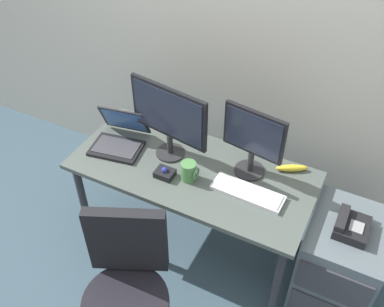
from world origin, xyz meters
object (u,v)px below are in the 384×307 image
office_chair (129,298)px  keyboard (248,192)px  file_cabinet (338,264)px  banana (292,168)px  coffee_mug (189,171)px  monitor_side (253,139)px  monitor_main (169,117)px  trackball_mouse (165,173)px  desk_phone (351,226)px  laptop (119,138)px

office_chair → keyboard: bearing=63.4°
file_cabinet → office_chair: bearing=-139.8°
keyboard → banana: (0.16, 0.29, 0.01)m
keyboard → coffee_mug: 0.35m
office_chair → monitor_side: monitor_side is taller
keyboard → monitor_main: bearing=169.4°
file_cabinet → monitor_side: size_ratio=1.50×
keyboard → trackball_mouse: trackball_mouse is taller
desk_phone → coffee_mug: size_ratio=1.70×
office_chair → laptop: bearing=124.7°
monitor_side → coffee_mug: 0.41m
desk_phone → laptop: 1.45m
monitor_main → laptop: (-0.33, -0.06, -0.23)m
trackball_mouse → banana: bearing=30.4°
monitor_main → keyboard: bearing=-10.6°
keyboard → trackball_mouse: 0.49m
file_cabinet → coffee_mug: (-0.92, -0.11, 0.45)m
keyboard → banana: banana is taller
office_chair → monitor_main: (-0.20, 0.82, 0.56)m
trackball_mouse → banana: (0.65, 0.38, -0.00)m
file_cabinet → coffee_mug: bearing=-173.0°
keyboard → laptop: (-0.88, 0.04, 0.04)m
banana → monitor_main: bearing=-165.0°
desk_phone → banana: (-0.40, 0.24, 0.05)m
desk_phone → keyboard: bearing=-174.4°
laptop → banana: size_ratio=1.89×
coffee_mug → banana: size_ratio=0.62×
monitor_main → laptop: 0.41m
coffee_mug → banana: 0.61m
office_chair → banana: bearing=62.7°
desk_phone → monitor_main: size_ratio=0.38×
office_chair → trackball_mouse: 0.71m
coffee_mug → laptop: bearing=171.4°
coffee_mug → banana: (0.51, 0.33, -0.04)m
monitor_side → coffee_mug: (-0.29, -0.22, -0.19)m
keyboard → file_cabinet: bearing=7.2°
banana → desk_phone: bearing=-30.8°
office_chair → trackball_mouse: bearing=101.4°
monitor_side → keyboard: 0.30m
laptop → trackball_mouse: size_ratio=3.27×
coffee_mug → office_chair: bearing=-90.8°
desk_phone → office_chair: (-0.92, -0.77, -0.25)m
desk_phone → monitor_main: 1.16m
file_cabinet → desk_phone: bearing=-116.8°
trackball_mouse → coffee_mug: size_ratio=0.94×
desk_phone → monitor_side: 0.69m
laptop → coffee_mug: laptop is taller
coffee_mug → banana: coffee_mug is taller
keyboard → trackball_mouse: size_ratio=3.77×
file_cabinet → monitor_side: bearing=170.7°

